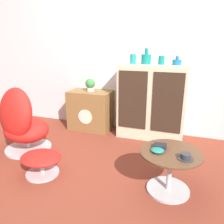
{
  "coord_description": "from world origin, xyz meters",
  "views": [
    {
      "loc": [
        0.93,
        -1.77,
        1.32
      ],
      "look_at": [
        0.11,
        0.53,
        0.55
      ],
      "focal_mm": 35.0,
      "sensor_mm": 36.0,
      "label": 1
    }
  ],
  "objects": [
    {
      "name": "vase_inner_left",
      "position": [
        0.35,
        1.25,
        1.12
      ],
      "size": [
        0.13,
        0.13,
        0.21
      ],
      "color": "#147A75",
      "rests_on": "sideboard"
    },
    {
      "name": "wall_back",
      "position": [
        0.0,
        1.48,
        1.3
      ],
      "size": [
        6.4,
        0.06,
        2.6
      ],
      "color": "silver",
      "rests_on": "ground_plane"
    },
    {
      "name": "sideboard",
      "position": [
        0.46,
        1.25,
        0.53
      ],
      "size": [
        0.93,
        0.41,
        1.05
      ],
      "color": "beige",
      "rests_on": "ground_plane"
    },
    {
      "name": "ottoman",
      "position": [
        -0.43,
        -0.12,
        0.17
      ],
      "size": [
        0.44,
        0.37,
        0.24
      ],
      "color": "#B7B7BC",
      "rests_on": "ground_plane"
    },
    {
      "name": "book_stack",
      "position": [
        0.74,
        0.08,
        0.42
      ],
      "size": [
        0.12,
        0.1,
        0.04
      ],
      "color": "#1E478C",
      "rests_on": "coffee_table"
    },
    {
      "name": "ground_plane",
      "position": [
        0.0,
        0.0,
        0.0
      ],
      "size": [
        12.0,
        12.0,
        0.0
      ],
      "primitive_type": "plane",
      "color": "brown"
    },
    {
      "name": "vase_rightmost",
      "position": [
        0.76,
        1.25,
        1.09
      ],
      "size": [
        0.12,
        0.12,
        0.11
      ],
      "color": "#196699",
      "rests_on": "sideboard"
    },
    {
      "name": "potted_plant",
      "position": [
        -0.49,
        1.25,
        0.72
      ],
      "size": [
        0.15,
        0.15,
        0.19
      ],
      "color": "silver",
      "rests_on": "tv_console"
    },
    {
      "name": "coffee_table",
      "position": [
        0.84,
        0.04,
        0.25
      ],
      "size": [
        0.55,
        0.55,
        0.4
      ],
      "color": "#B7B7BC",
      "rests_on": "ground_plane"
    },
    {
      "name": "teacup",
      "position": [
        0.97,
        -0.04,
        0.42
      ],
      "size": [
        0.13,
        0.13,
        0.05
      ],
      "color": "#2D2D33",
      "rests_on": "coffee_table"
    },
    {
      "name": "bowl",
      "position": [
        0.73,
        0.0,
        0.42
      ],
      "size": [
        0.11,
        0.11,
        0.04
      ],
      "color": "#1E7A70",
      "rests_on": "coffee_table"
    },
    {
      "name": "vase_inner_right",
      "position": [
        0.56,
        1.25,
        1.11
      ],
      "size": [
        0.08,
        0.08,
        0.12
      ],
      "color": "#147A75",
      "rests_on": "sideboard"
    },
    {
      "name": "tv_console",
      "position": [
        -0.5,
        1.25,
        0.31
      ],
      "size": [
        0.66,
        0.42,
        0.61
      ],
      "color": "brown",
      "rests_on": "ground_plane"
    },
    {
      "name": "vase_leftmost",
      "position": [
        0.17,
        1.25,
        1.11
      ],
      "size": [
        0.08,
        0.08,
        0.13
      ],
      "color": "teal",
      "rests_on": "sideboard"
    },
    {
      "name": "egg_chair",
      "position": [
        -0.98,
        0.25,
        0.38
      ],
      "size": [
        0.78,
        0.75,
        0.85
      ],
      "color": "#B7B7BC",
      "rests_on": "ground_plane"
    }
  ]
}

